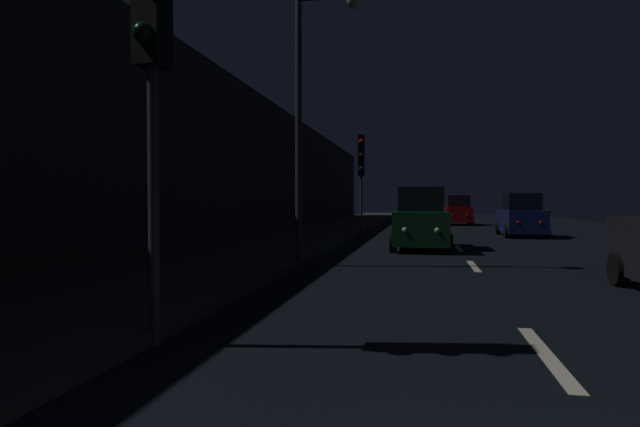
% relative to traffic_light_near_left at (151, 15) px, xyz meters
% --- Properties ---
extents(ground, '(25.03, 84.00, 0.02)m').
position_rel_traffic_light_near_left_xyz_m(ground, '(4.11, 21.96, -3.59)').
color(ground, black).
extents(sidewalk_left, '(4.40, 84.00, 0.15)m').
position_rel_traffic_light_near_left_xyz_m(sidewalk_left, '(-2.20, 21.96, -3.51)').
color(sidewalk_left, '#33302D').
rests_on(sidewalk_left, ground).
extents(building_facade_left, '(0.80, 63.00, 6.55)m').
position_rel_traffic_light_near_left_xyz_m(building_facade_left, '(-4.80, 18.46, -0.31)').
color(building_facade_left, '#2D2B28').
rests_on(building_facade_left, ground).
extents(lane_centerline, '(0.16, 14.34, 0.01)m').
position_rel_traffic_light_near_left_xyz_m(lane_centerline, '(4.11, 6.94, -3.58)').
color(lane_centerline, beige).
rests_on(lane_centerline, ground).
extents(traffic_light_near_left, '(0.32, 0.46, 4.92)m').
position_rel_traffic_light_near_left_xyz_m(traffic_light_near_left, '(0.00, 0.00, 0.00)').
color(traffic_light_near_left, '#38383A').
rests_on(traffic_light_near_left, ground).
extents(traffic_light_far_left, '(0.34, 0.47, 4.69)m').
position_rel_traffic_light_near_left_xyz_m(traffic_light_far_left, '(0.10, 18.44, -0.19)').
color(traffic_light_far_left, '#38383A').
rests_on(traffic_light_far_left, ground).
extents(streetlamp_overhead, '(1.70, 0.44, 6.62)m').
position_rel_traffic_light_near_left_xyz_m(streetlamp_overhead, '(0.38, 7.04, 0.86)').
color(streetlamp_overhead, '#2D2D30').
rests_on(streetlamp_overhead, ground).
extents(car_approaching_headlights, '(1.89, 4.09, 2.06)m').
position_rel_traffic_light_near_left_xyz_m(car_approaching_headlights, '(2.85, 12.23, -2.64)').
color(car_approaching_headlights, '#0F3819').
rests_on(car_approaching_headlights, ground).
extents(car_parked_right_far, '(1.81, 3.91, 1.97)m').
position_rel_traffic_light_near_left_xyz_m(car_parked_right_far, '(7.33, 19.38, -2.68)').
color(car_parked_right_far, '#141E51').
rests_on(car_parked_right_far, ground).
extents(car_distant_taillights, '(1.87, 4.05, 2.04)m').
position_rel_traffic_light_near_left_xyz_m(car_distant_taillights, '(5.35, 31.04, -2.65)').
color(car_distant_taillights, maroon).
rests_on(car_distant_taillights, ground).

